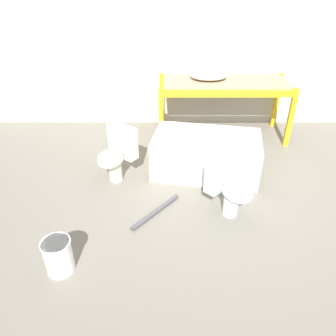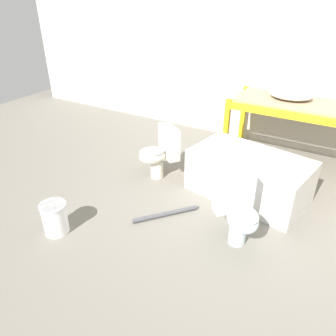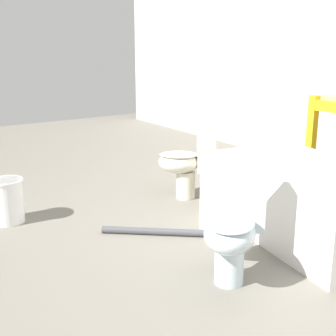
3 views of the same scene
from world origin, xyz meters
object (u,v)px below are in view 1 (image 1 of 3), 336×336
at_px(toilet_near, 229,185).
at_px(toilet_far, 116,153).
at_px(sink_basin, 208,75).
at_px(bucket_white, 58,256).
at_px(bathtub_main, 206,152).

relative_size(toilet_near, toilet_far, 1.00).
height_order(sink_basin, bucket_white, sink_basin).
relative_size(bathtub_main, toilet_far, 2.14).
height_order(toilet_far, bucket_white, toilet_far).
xyz_separation_m(toilet_near, bucket_white, (-1.69, -0.85, -0.20)).
bearing_deg(sink_basin, toilet_far, -133.19).
height_order(sink_basin, toilet_far, sink_basin).
distance_m(sink_basin, toilet_far, 1.99).
xyz_separation_m(sink_basin, bucket_white, (-1.64, -2.95, -0.82)).
height_order(bathtub_main, bucket_white, bathtub_main).
relative_size(bathtub_main, bucket_white, 4.32).
height_order(sink_basin, bathtub_main, sink_basin).
bearing_deg(sink_basin, bucket_white, -119.11).
bearing_deg(toilet_far, sink_basin, 83.03).
bearing_deg(bathtub_main, toilet_far, -161.82).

